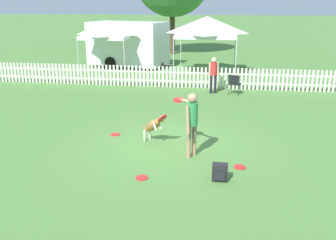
{
  "coord_description": "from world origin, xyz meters",
  "views": [
    {
      "loc": [
        1.34,
        -9.18,
        3.6
      ],
      "look_at": [
        -0.03,
        -0.17,
        0.76
      ],
      "focal_mm": 40.0,
      "sensor_mm": 36.0,
      "label": 1
    }
  ],
  "objects_px": {
    "frisbee_midfield": "(240,167)",
    "folding_chair_blue_left": "(234,83)",
    "equipment_trailer": "(128,43)",
    "handler_person": "(191,117)",
    "spectator_standing": "(214,72)",
    "frisbee_near_handler": "(142,178)",
    "leaping_dog": "(153,125)",
    "backpack_on_grass": "(220,172)",
    "frisbee_near_dog": "(115,134)",
    "canopy_tent_main": "(107,30)",
    "canopy_tent_secondary": "(207,27)"
  },
  "relations": [
    {
      "from": "frisbee_near_handler",
      "to": "folding_chair_blue_left",
      "type": "height_order",
      "value": "folding_chair_blue_left"
    },
    {
      "from": "frisbee_midfield",
      "to": "backpack_on_grass",
      "type": "bearing_deg",
      "value": -121.78
    },
    {
      "from": "frisbee_midfield",
      "to": "canopy_tent_secondary",
      "type": "relative_size",
      "value": 0.09
    },
    {
      "from": "leaping_dog",
      "to": "equipment_trailer",
      "type": "bearing_deg",
      "value": -126.4
    },
    {
      "from": "handler_person",
      "to": "folding_chair_blue_left",
      "type": "bearing_deg",
      "value": 26.47
    },
    {
      "from": "equipment_trailer",
      "to": "handler_person",
      "type": "bearing_deg",
      "value": -55.06
    },
    {
      "from": "folding_chair_blue_left",
      "to": "canopy_tent_secondary",
      "type": "bearing_deg",
      "value": -57.32
    },
    {
      "from": "handler_person",
      "to": "folding_chair_blue_left",
      "type": "xyz_separation_m",
      "value": [
        1.17,
        6.81,
        -0.5
      ]
    },
    {
      "from": "handler_person",
      "to": "folding_chair_blue_left",
      "type": "height_order",
      "value": "handler_person"
    },
    {
      "from": "leaping_dog",
      "to": "backpack_on_grass",
      "type": "height_order",
      "value": "leaping_dog"
    },
    {
      "from": "leaping_dog",
      "to": "frisbee_midfield",
      "type": "bearing_deg",
      "value": 96.21
    },
    {
      "from": "handler_person",
      "to": "backpack_on_grass",
      "type": "xyz_separation_m",
      "value": [
        0.75,
        -1.27,
        -0.81
      ]
    },
    {
      "from": "frisbee_near_handler",
      "to": "equipment_trailer",
      "type": "bearing_deg",
      "value": 105.46
    },
    {
      "from": "canopy_tent_main",
      "to": "equipment_trailer",
      "type": "height_order",
      "value": "canopy_tent_main"
    },
    {
      "from": "frisbee_near_dog",
      "to": "canopy_tent_secondary",
      "type": "bearing_deg",
      "value": 78.88
    },
    {
      "from": "spectator_standing",
      "to": "equipment_trailer",
      "type": "relative_size",
      "value": 0.28
    },
    {
      "from": "handler_person",
      "to": "frisbee_near_dog",
      "type": "height_order",
      "value": "handler_person"
    },
    {
      "from": "leaping_dog",
      "to": "canopy_tent_main",
      "type": "distance_m",
      "value": 11.81
    },
    {
      "from": "frisbee_midfield",
      "to": "folding_chair_blue_left",
      "type": "distance_m",
      "value": 7.37
    },
    {
      "from": "backpack_on_grass",
      "to": "spectator_standing",
      "type": "relative_size",
      "value": 0.25
    },
    {
      "from": "backpack_on_grass",
      "to": "canopy_tent_main",
      "type": "xyz_separation_m",
      "value": [
        -6.41,
        12.76,
        2.06
      ]
    },
    {
      "from": "folding_chair_blue_left",
      "to": "canopy_tent_main",
      "type": "bearing_deg",
      "value": -18.99
    },
    {
      "from": "canopy_tent_secondary",
      "to": "handler_person",
      "type": "bearing_deg",
      "value": -88.7
    },
    {
      "from": "folding_chair_blue_left",
      "to": "backpack_on_grass",
      "type": "bearing_deg",
      "value": 102.48
    },
    {
      "from": "frisbee_near_dog",
      "to": "folding_chair_blue_left",
      "type": "distance_m",
      "value": 6.6
    },
    {
      "from": "spectator_standing",
      "to": "equipment_trailer",
      "type": "xyz_separation_m",
      "value": [
        -5.25,
        6.3,
        0.47
      ]
    },
    {
      "from": "frisbee_near_handler",
      "to": "frisbee_midfield",
      "type": "xyz_separation_m",
      "value": [
        2.11,
        0.88,
        0.0
      ]
    },
    {
      "from": "canopy_tent_secondary",
      "to": "spectator_standing",
      "type": "bearing_deg",
      "value": -82.94
    },
    {
      "from": "frisbee_midfield",
      "to": "spectator_standing",
      "type": "height_order",
      "value": "spectator_standing"
    },
    {
      "from": "handler_person",
      "to": "backpack_on_grass",
      "type": "distance_m",
      "value": 1.68
    },
    {
      "from": "folding_chair_blue_left",
      "to": "equipment_trailer",
      "type": "bearing_deg",
      "value": -30.77
    },
    {
      "from": "frisbee_near_handler",
      "to": "spectator_standing",
      "type": "distance_m",
      "value": 8.45
    },
    {
      "from": "frisbee_near_handler",
      "to": "leaping_dog",
      "type": "bearing_deg",
      "value": 94.11
    },
    {
      "from": "folding_chair_blue_left",
      "to": "canopy_tent_secondary",
      "type": "height_order",
      "value": "canopy_tent_secondary"
    },
    {
      "from": "backpack_on_grass",
      "to": "canopy_tent_main",
      "type": "distance_m",
      "value": 14.43
    },
    {
      "from": "frisbee_near_dog",
      "to": "canopy_tent_main",
      "type": "distance_m",
      "value": 11.07
    },
    {
      "from": "frisbee_near_handler",
      "to": "equipment_trailer",
      "type": "distance_m",
      "value": 15.23
    },
    {
      "from": "frisbee_near_handler",
      "to": "canopy_tent_main",
      "type": "xyz_separation_m",
      "value": [
        -4.75,
        12.92,
        2.24
      ]
    },
    {
      "from": "handler_person",
      "to": "backpack_on_grass",
      "type": "relative_size",
      "value": 4.23
    },
    {
      "from": "frisbee_midfield",
      "to": "spectator_standing",
      "type": "bearing_deg",
      "value": 96.88
    },
    {
      "from": "folding_chair_blue_left",
      "to": "equipment_trailer",
      "type": "distance_m",
      "value": 8.89
    },
    {
      "from": "frisbee_near_handler",
      "to": "canopy_tent_secondary",
      "type": "height_order",
      "value": "canopy_tent_secondary"
    },
    {
      "from": "canopy_tent_main",
      "to": "canopy_tent_secondary",
      "type": "xyz_separation_m",
      "value": [
        5.4,
        -0.07,
        0.2
      ]
    },
    {
      "from": "canopy_tent_secondary",
      "to": "leaping_dog",
      "type": "bearing_deg",
      "value": -94.31
    },
    {
      "from": "leaping_dog",
      "to": "backpack_on_grass",
      "type": "distance_m",
      "value": 2.74
    },
    {
      "from": "equipment_trailer",
      "to": "canopy_tent_main",
      "type": "bearing_deg",
      "value": -98.3
    },
    {
      "from": "frisbee_near_handler",
      "to": "frisbee_near_dog",
      "type": "bearing_deg",
      "value": 117.54
    },
    {
      "from": "frisbee_near_dog",
      "to": "equipment_trailer",
      "type": "height_order",
      "value": "equipment_trailer"
    },
    {
      "from": "frisbee_near_dog",
      "to": "backpack_on_grass",
      "type": "distance_m",
      "value": 3.9
    },
    {
      "from": "handler_person",
      "to": "leaping_dog",
      "type": "xyz_separation_m",
      "value": [
        -1.06,
        0.76,
        -0.5
      ]
    }
  ]
}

